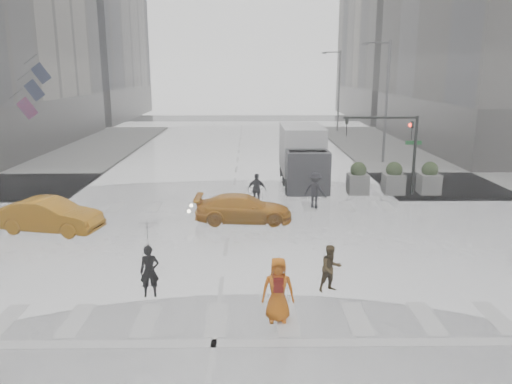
{
  "coord_description": "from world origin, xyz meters",
  "views": [
    {
      "loc": [
        0.94,
        -18.91,
        6.9
      ],
      "look_at": [
        1.22,
        2.0,
        1.77
      ],
      "focal_mm": 35.0,
      "sensor_mm": 36.0,
      "label": 1
    }
  ],
  "objects_px": {
    "pedestrian_brown": "(331,268)",
    "box_truck": "(303,155)",
    "taxi_mid": "(50,216)",
    "pedestrian_orange": "(278,289)",
    "traffic_signal_pole": "(397,139)"
  },
  "relations": [
    {
      "from": "traffic_signal_pole",
      "to": "box_truck",
      "type": "relative_size",
      "value": 0.68
    },
    {
      "from": "taxi_mid",
      "to": "box_truck",
      "type": "distance_m",
      "value": 15.01
    },
    {
      "from": "box_truck",
      "to": "taxi_mid",
      "type": "bearing_deg",
      "value": -143.13
    },
    {
      "from": "pedestrian_brown",
      "to": "taxi_mid",
      "type": "bearing_deg",
      "value": 131.15
    },
    {
      "from": "taxi_mid",
      "to": "box_truck",
      "type": "relative_size",
      "value": 0.67
    },
    {
      "from": "traffic_signal_pole",
      "to": "box_truck",
      "type": "xyz_separation_m",
      "value": [
        -4.8,
        3.0,
        -1.33
      ]
    },
    {
      "from": "pedestrian_brown",
      "to": "taxi_mid",
      "type": "xyz_separation_m",
      "value": [
        -11.26,
        6.16,
        -0.03
      ]
    },
    {
      "from": "pedestrian_orange",
      "to": "box_truck",
      "type": "height_order",
      "value": "box_truck"
    },
    {
      "from": "traffic_signal_pole",
      "to": "pedestrian_brown",
      "type": "relative_size",
      "value": 2.91
    },
    {
      "from": "traffic_signal_pole",
      "to": "taxi_mid",
      "type": "distance_m",
      "value": 17.97
    },
    {
      "from": "traffic_signal_pole",
      "to": "pedestrian_orange",
      "type": "height_order",
      "value": "traffic_signal_pole"
    },
    {
      "from": "taxi_mid",
      "to": "pedestrian_orange",
      "type": "bearing_deg",
      "value": -118.2
    },
    {
      "from": "pedestrian_orange",
      "to": "traffic_signal_pole",
      "type": "bearing_deg",
      "value": 63.04
    },
    {
      "from": "traffic_signal_pole",
      "to": "pedestrian_orange",
      "type": "distance_m",
      "value": 16.0
    },
    {
      "from": "pedestrian_brown",
      "to": "box_truck",
      "type": "distance_m",
      "value": 15.22
    }
  ]
}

